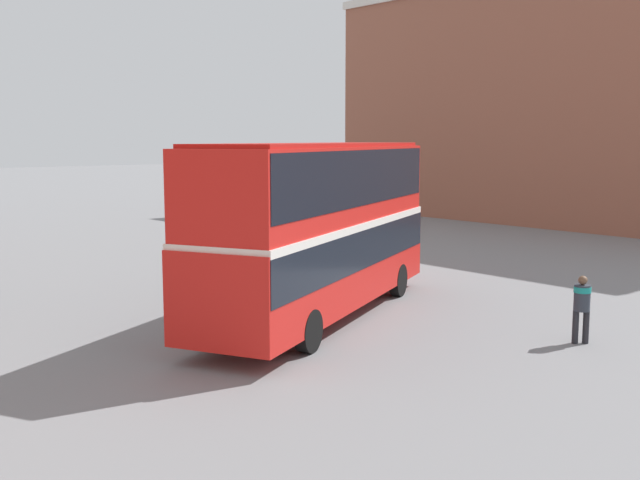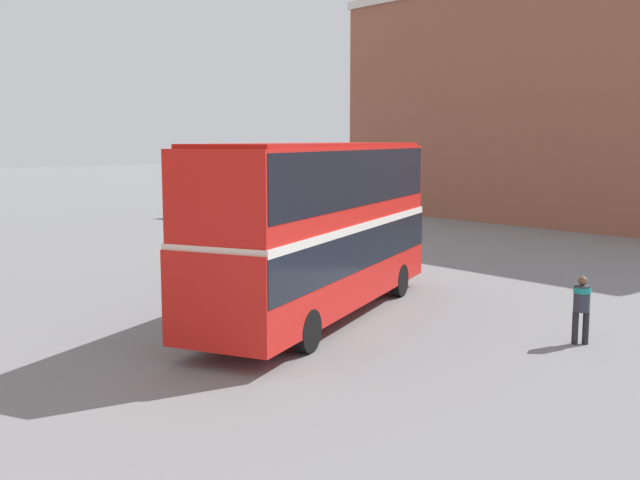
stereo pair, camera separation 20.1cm
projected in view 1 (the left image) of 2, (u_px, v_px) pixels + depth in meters
The scene contains 5 objects.
ground_plane at pixel (304, 317), 20.79m from camera, with size 240.00×240.00×0.00m, color slate.
building_row_right at pixel (575, 101), 43.94m from camera, with size 9.06×30.66×14.29m.
double_decker_bus at pixel (320, 219), 20.46m from camera, with size 11.10×7.12×4.81m.
pedestrian_foreground at pixel (582, 302), 17.98m from camera, with size 0.58×0.58×1.67m.
parked_car_kerb_near at pixel (268, 234), 32.34m from camera, with size 4.26×1.99×1.65m.
Camera 1 is at (-12.98, -15.64, 4.90)m, focal length 42.00 mm.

